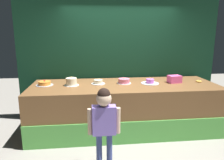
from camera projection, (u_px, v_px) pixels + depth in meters
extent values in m
plane|color=gray|center=(130.00, 144.00, 3.72)|extent=(12.00, 12.00, 0.00)
cube|color=brown|center=(124.00, 107.00, 4.23)|extent=(3.64, 1.25, 0.93)
cube|color=#59B24C|center=(130.00, 133.00, 3.67)|extent=(3.64, 0.02, 0.42)
cube|color=#113823|center=(120.00, 57.00, 4.73)|extent=(4.44, 0.08, 2.79)
cylinder|color=#3F4C8C|center=(99.00, 151.00, 3.01)|extent=(0.08, 0.08, 0.53)
cylinder|color=#3F4C8C|center=(109.00, 150.00, 3.03)|extent=(0.08, 0.08, 0.53)
cube|color=#8C72D8|center=(104.00, 120.00, 2.92)|extent=(0.33, 0.15, 0.41)
cylinder|color=beige|center=(90.00, 122.00, 2.90)|extent=(0.07, 0.07, 0.38)
cylinder|color=beige|center=(118.00, 120.00, 2.94)|extent=(0.07, 0.07, 0.38)
sphere|color=beige|center=(104.00, 99.00, 2.85)|extent=(0.21, 0.21, 0.21)
sphere|color=black|center=(104.00, 95.00, 2.84)|extent=(0.18, 0.18, 0.18)
cube|color=#F459A1|center=(174.00, 79.00, 4.26)|extent=(0.27, 0.22, 0.15)
torus|color=#F2BF4C|center=(199.00, 81.00, 4.32)|extent=(0.12, 0.12, 0.03)
cylinder|color=silver|center=(45.00, 85.00, 4.05)|extent=(0.32, 0.32, 0.01)
cylinder|color=orange|center=(45.00, 83.00, 4.04)|extent=(0.23, 0.23, 0.07)
sphere|color=red|center=(44.00, 81.00, 4.03)|extent=(0.03, 0.03, 0.03)
cylinder|color=white|center=(72.00, 85.00, 4.04)|extent=(0.28, 0.28, 0.01)
cylinder|color=beige|center=(71.00, 81.00, 4.02)|extent=(0.21, 0.21, 0.14)
cone|color=#F2E566|center=(71.00, 77.00, 4.00)|extent=(0.02, 0.02, 0.05)
cylinder|color=white|center=(98.00, 84.00, 4.17)|extent=(0.28, 0.28, 0.01)
cylinder|color=beige|center=(98.00, 82.00, 4.16)|extent=(0.17, 0.17, 0.07)
cone|color=#F2E566|center=(98.00, 79.00, 4.15)|extent=(0.02, 0.02, 0.03)
cylinder|color=white|center=(124.00, 83.00, 4.20)|extent=(0.28, 0.28, 0.01)
cylinder|color=pink|center=(124.00, 81.00, 4.19)|extent=(0.23, 0.23, 0.09)
cone|color=#F2E566|center=(124.00, 78.00, 4.18)|extent=(0.02, 0.02, 0.03)
cylinder|color=silver|center=(150.00, 83.00, 4.20)|extent=(0.36, 0.36, 0.01)
cylinder|color=#CC66D8|center=(150.00, 81.00, 4.19)|extent=(0.16, 0.16, 0.08)
cone|color=#F2E566|center=(150.00, 78.00, 4.17)|extent=(0.02, 0.02, 0.05)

